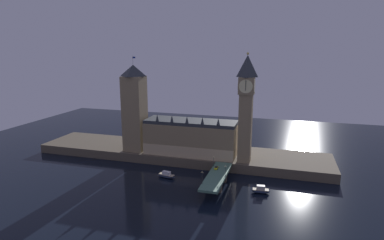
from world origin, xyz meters
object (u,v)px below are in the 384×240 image
at_px(car_northbound_lead, 216,168).
at_px(street_lamp_mid, 225,170).
at_px(clock_tower, 246,105).
at_px(street_lamp_near, 202,176).
at_px(boat_upstream, 166,175).
at_px(victoria_tower, 135,108).
at_px(boat_downstream, 261,190).
at_px(street_lamp_far, 214,160).

relative_size(car_northbound_lead, street_lamp_mid, 0.74).
height_order(clock_tower, car_northbound_lead, clock_tower).
height_order(car_northbound_lead, street_lamp_near, street_lamp_near).
relative_size(clock_tower, car_northbound_lead, 15.21).
bearing_deg(street_lamp_near, boat_upstream, 147.27).
bearing_deg(victoria_tower, boat_downstream, -20.62).
bearing_deg(boat_downstream, street_lamp_mid, 173.82).
xyz_separation_m(victoria_tower, street_lamp_near, (64.37, -48.54, -26.81)).
relative_size(boat_upstream, boat_downstream, 1.16).
bearing_deg(street_lamp_far, clock_tower, 42.27).
distance_m(street_lamp_far, boat_upstream, 31.94).
xyz_separation_m(clock_tower, boat_upstream, (-45.94, -27.18, -43.36)).
xyz_separation_m(street_lamp_near, boat_upstream, (-28.37, 18.23, -10.02)).
relative_size(street_lamp_mid, street_lamp_far, 1.01).
xyz_separation_m(victoria_tower, boat_upstream, (36.00, -30.31, -36.83)).
bearing_deg(street_lamp_mid, victoria_tower, 155.69).
relative_size(street_lamp_far, boat_upstream, 0.51).
distance_m(clock_tower, victoria_tower, 82.26).
bearing_deg(boat_upstream, street_lamp_mid, -5.16).
bearing_deg(victoria_tower, street_lamp_mid, -24.31).
xyz_separation_m(street_lamp_near, street_lamp_far, (-0.00, 29.44, -0.53)).
distance_m(street_lamp_mid, street_lamp_far, 18.08).
bearing_deg(boat_downstream, victoria_tower, 159.38).
distance_m(car_northbound_lead, boat_upstream, 32.45).
xyz_separation_m(victoria_tower, street_lamp_mid, (74.86, -33.82, -27.29)).
bearing_deg(street_lamp_near, boat_downstream, 21.48).
xyz_separation_m(clock_tower, street_lamp_mid, (-7.08, -30.69, -33.83)).
bearing_deg(clock_tower, victoria_tower, 177.81).
relative_size(clock_tower, street_lamp_near, 9.99).
distance_m(victoria_tower, street_lamp_mid, 86.56).
bearing_deg(street_lamp_near, street_lamp_far, 90.00).
xyz_separation_m(clock_tower, boat_downstream, (14.02, -32.98, -43.25)).
xyz_separation_m(street_lamp_near, street_lamp_mid, (10.49, 14.72, -0.48)).
distance_m(victoria_tower, car_northbound_lead, 77.61).
distance_m(victoria_tower, street_lamp_near, 84.96).
bearing_deg(street_lamp_far, boat_downstream, -28.29).
bearing_deg(victoria_tower, clock_tower, -2.19).
height_order(victoria_tower, boat_downstream, victoria_tower).
xyz_separation_m(victoria_tower, car_northbound_lead, (67.19, -23.79, -30.69)).
xyz_separation_m(street_lamp_mid, boat_downstream, (21.11, -2.29, -9.42)).
distance_m(street_lamp_far, boat_downstream, 37.09).
relative_size(victoria_tower, car_northbound_lead, 14.58).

